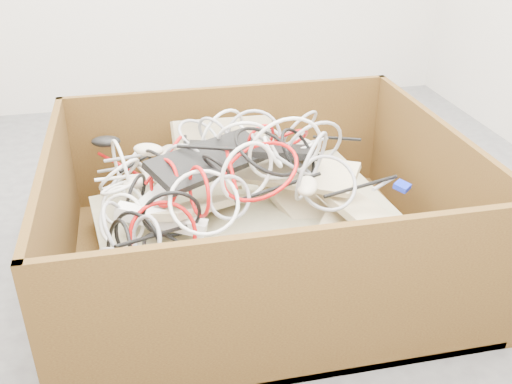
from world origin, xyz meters
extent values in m
plane|color=#49484B|center=(0.00, 0.00, 0.00)|extent=(3.00, 3.00, 0.00)
cube|color=#3A220E|center=(-0.05, -0.28, 0.01)|extent=(1.34, 1.11, 0.03)
cube|color=#3A220E|center=(-0.05, 0.26, 0.25)|extent=(1.34, 0.03, 0.50)
cube|color=#3A220E|center=(-0.05, -0.83, 0.25)|extent=(1.34, 0.02, 0.50)
cube|color=#3A220E|center=(0.61, -0.28, 0.25)|extent=(0.02, 1.06, 0.50)
cube|color=#3A220E|center=(-0.70, -0.28, 0.25)|extent=(0.02, 1.06, 0.50)
cube|color=tan|center=(-0.05, -0.26, 0.08)|extent=(1.17, 1.01, 0.22)
cube|color=tan|center=(-0.16, -0.34, 0.17)|extent=(0.84, 0.75, 0.23)
cube|color=tan|center=(-0.28, -0.02, 0.17)|extent=(0.46, 0.27, 0.15)
cube|color=tan|center=(0.14, -0.23, 0.19)|extent=(0.32, 0.45, 0.17)
cube|color=tan|center=(0.14, -0.52, 0.20)|extent=(0.37, 0.45, 0.04)
cube|color=tan|center=(-0.33, -0.51, 0.20)|extent=(0.44, 0.22, 0.18)
cube|color=tan|center=(0.28, -0.39, 0.27)|extent=(0.17, 0.44, 0.15)
cube|color=tan|center=(-0.09, 0.13, 0.34)|extent=(0.42, 0.23, 0.21)
cube|color=tan|center=(-0.25, -0.29, 0.28)|extent=(0.40, 0.41, 0.20)
cube|color=tan|center=(0.11, -0.18, 0.32)|extent=(0.44, 0.38, 0.10)
cube|color=black|center=(-0.03, -0.16, 0.41)|extent=(0.45, 0.20, 0.10)
cube|color=black|center=(-0.19, -0.25, 0.43)|extent=(0.45, 0.38, 0.09)
ellipsoid|color=#C0B49A|center=(-0.44, -0.18, 0.34)|extent=(0.13, 0.12, 0.04)
ellipsoid|color=#C0B49A|center=(0.20, -0.01, 0.34)|extent=(0.08, 0.12, 0.04)
ellipsoid|color=#C0B49A|center=(-0.10, -0.69, 0.29)|extent=(0.12, 0.08, 0.04)
ellipsoid|color=#C0B49A|center=(0.06, -0.49, 0.43)|extent=(0.10, 0.12, 0.04)
ellipsoid|color=#C0B49A|center=(-0.39, -0.10, 0.42)|extent=(0.13, 0.11, 0.04)
ellipsoid|color=black|center=(0.31, -0.56, 0.29)|extent=(0.13, 0.12, 0.04)
ellipsoid|color=black|center=(-0.54, 0.12, 0.37)|extent=(0.12, 0.08, 0.04)
ellipsoid|color=#C0B49A|center=(-0.31, 0.15, 0.29)|extent=(0.11, 0.13, 0.04)
cube|color=white|center=(-0.33, -0.26, 0.35)|extent=(0.29, 0.26, 0.14)
cube|color=white|center=(-0.37, -0.42, 0.33)|extent=(0.28, 0.14, 0.09)
cube|color=#0B1DAF|center=(0.40, -0.44, 0.37)|extent=(0.06, 0.06, 0.03)
torus|color=black|center=(-0.19, -0.35, 0.46)|extent=(0.09, 0.14, 0.13)
torus|color=#B30D0C|center=(-0.35, -0.32, 0.40)|extent=(0.10, 0.21, 0.21)
torus|color=silver|center=(-0.11, 0.01, 0.40)|extent=(0.24, 0.19, 0.29)
torus|color=#95959B|center=(0.00, -0.03, 0.40)|extent=(0.29, 0.10, 0.28)
torus|color=silver|center=(-0.11, -0.44, 0.47)|extent=(0.25, 0.13, 0.27)
torus|color=silver|center=(-0.07, -0.16, 0.46)|extent=(0.25, 0.14, 0.22)
torus|color=#95959B|center=(0.09, 0.01, 0.36)|extent=(0.07, 0.14, 0.14)
torus|color=#95959B|center=(-0.42, -0.58, 0.36)|extent=(0.12, 0.17, 0.19)
torus|color=#95959B|center=(-0.47, -0.56, 0.29)|extent=(0.24, 0.19, 0.18)
torus|color=silver|center=(-0.25, -0.50, 0.42)|extent=(0.22, 0.17, 0.15)
torus|color=silver|center=(0.00, -0.31, 0.47)|extent=(0.09, 0.14, 0.12)
torus|color=black|center=(-0.37, -0.56, 0.31)|extent=(0.18, 0.19, 0.10)
torus|color=#95959B|center=(0.17, -0.02, 0.42)|extent=(0.20, 0.16, 0.22)
torus|color=black|center=(-0.45, -0.51, 0.32)|extent=(0.18, 0.17, 0.23)
torus|color=#B30D0C|center=(-0.37, -0.52, 0.34)|extent=(0.27, 0.12, 0.25)
torus|color=#B30D0C|center=(-0.07, -0.43, 0.47)|extent=(0.25, 0.29, 0.16)
torus|color=#B30D0C|center=(0.00, -0.13, 0.44)|extent=(0.15, 0.06, 0.15)
torus|color=silver|center=(0.13, -0.10, 0.37)|extent=(0.15, 0.14, 0.09)
torus|color=silver|center=(-0.49, -0.10, 0.34)|extent=(0.09, 0.31, 0.32)
torus|color=#95959B|center=(-0.27, -0.21, 0.41)|extent=(0.19, 0.10, 0.20)
torus|color=black|center=(-0.03, -0.35, 0.49)|extent=(0.25, 0.28, 0.16)
torus|color=silver|center=(-0.50, -0.23, 0.35)|extent=(0.16, 0.16, 0.07)
torus|color=#B30D0C|center=(0.12, -0.06, 0.39)|extent=(0.16, 0.14, 0.13)
torus|color=silver|center=(-0.49, -0.26, 0.30)|extent=(0.18, 0.11, 0.15)
torus|color=black|center=(-0.34, -0.14, 0.37)|extent=(0.19, 0.17, 0.20)
torus|color=#95959B|center=(0.18, -0.19, 0.42)|extent=(0.28, 0.13, 0.27)
torus|color=#95959B|center=(-0.50, -0.48, 0.34)|extent=(0.12, 0.26, 0.24)
torus|color=silver|center=(0.04, -0.32, 0.48)|extent=(0.35, 0.10, 0.34)
torus|color=#B30D0C|center=(-0.26, -0.45, 0.42)|extent=(0.07, 0.22, 0.22)
torus|color=#95959B|center=(-0.20, 0.02, 0.41)|extent=(0.20, 0.19, 0.12)
torus|color=#95959B|center=(0.14, -0.44, 0.41)|extent=(0.26, 0.20, 0.18)
torus|color=black|center=(-0.44, -0.27, 0.34)|extent=(0.09, 0.19, 0.20)
torus|color=black|center=(-0.50, -0.54, 0.30)|extent=(0.11, 0.27, 0.27)
torus|color=silver|center=(-0.49, -0.37, 0.30)|extent=(0.16, 0.19, 0.20)
torus|color=silver|center=(-0.04, -0.01, 0.36)|extent=(0.11, 0.21, 0.21)
torus|color=#95959B|center=(0.05, -0.23, 0.42)|extent=(0.24, 0.27, 0.17)
torus|color=#95959B|center=(0.10, -0.42, 0.46)|extent=(0.20, 0.27, 0.32)
torus|color=#95959B|center=(-0.17, -0.48, 0.42)|extent=(0.16, 0.11, 0.13)
torus|color=#95959B|center=(-0.15, -0.03, 0.42)|extent=(0.15, 0.16, 0.21)
torus|color=silver|center=(-0.41, 0.01, 0.28)|extent=(0.10, 0.15, 0.15)
torus|color=black|center=(-0.34, -0.47, 0.37)|extent=(0.22, 0.05, 0.22)
torus|color=black|center=(0.11, -0.22, 0.41)|extent=(0.15, 0.23, 0.22)
torus|color=silver|center=(-0.50, -0.13, 0.35)|extent=(0.19, 0.16, 0.19)
cylinder|color=black|center=(-0.19, -0.28, 0.49)|extent=(0.23, 0.10, 0.01)
cylinder|color=black|center=(-0.23, 0.05, 0.33)|extent=(0.12, 0.11, 0.03)
cylinder|color=#95959B|center=(-0.48, -0.07, 0.34)|extent=(0.15, 0.21, 0.10)
cylinder|color=black|center=(0.26, -0.43, 0.38)|extent=(0.26, 0.06, 0.03)
cylinder|color=silver|center=(-0.43, -0.13, 0.34)|extent=(0.29, 0.07, 0.04)
cylinder|color=#95959B|center=(-0.46, 0.03, 0.30)|extent=(0.25, 0.14, 0.09)
cylinder|color=black|center=(-0.24, 0.09, 0.36)|extent=(0.04, 0.21, 0.08)
cylinder|color=black|center=(-0.43, -0.04, 0.35)|extent=(0.13, 0.12, 0.03)
cylinder|color=black|center=(0.33, 0.00, 0.36)|extent=(0.16, 0.13, 0.04)
cylinder|color=#95959B|center=(0.15, -0.03, 0.35)|extent=(0.29, 0.09, 0.03)
cylinder|color=#95959B|center=(-0.24, -0.64, 0.35)|extent=(0.15, 0.06, 0.02)
cylinder|color=#B30D0C|center=(-0.34, -0.19, 0.42)|extent=(0.15, 0.25, 0.06)
cylinder|color=black|center=(-0.40, -0.56, 0.36)|extent=(0.21, 0.18, 0.08)
cylinder|color=#95959B|center=(-0.42, -0.18, 0.31)|extent=(0.07, 0.16, 0.05)
cylinder|color=#95959B|center=(-0.45, -0.03, 0.37)|extent=(0.21, 0.06, 0.05)
cylinder|color=#B30D0C|center=(-0.15, -0.37, 0.46)|extent=(0.02, 0.22, 0.05)
cylinder|color=black|center=(-0.01, -0.44, 0.41)|extent=(0.29, 0.08, 0.05)
cylinder|color=#B30D0C|center=(-0.48, 0.05, 0.28)|extent=(0.20, 0.17, 0.08)
cylinder|color=black|center=(-0.27, -0.10, 0.40)|extent=(0.04, 0.20, 0.05)
cylinder|color=#95959B|center=(-0.05, -0.67, 0.34)|extent=(0.14, 0.08, 0.04)
camera|label=1|loc=(-0.40, -1.94, 1.25)|focal=40.55mm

